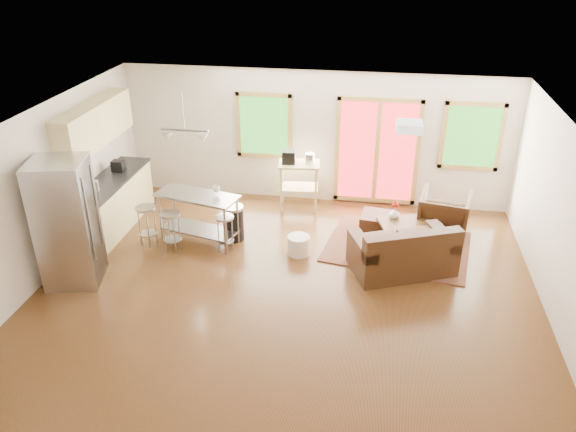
% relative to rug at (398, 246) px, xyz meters
% --- Properties ---
extents(floor, '(7.50, 7.00, 0.02)m').
position_rel_rug_xyz_m(floor, '(-1.67, -1.78, -0.02)').
color(floor, '#3D230F').
rests_on(floor, ground).
extents(ceiling, '(7.50, 7.00, 0.02)m').
position_rel_rug_xyz_m(ceiling, '(-1.67, -1.78, 2.60)').
color(ceiling, white).
rests_on(ceiling, ground).
extents(back_wall, '(7.50, 0.02, 2.60)m').
position_rel_rug_xyz_m(back_wall, '(-1.67, 1.73, 1.29)').
color(back_wall, silver).
rests_on(back_wall, ground).
extents(left_wall, '(0.02, 7.00, 2.60)m').
position_rel_rug_xyz_m(left_wall, '(-5.43, -1.78, 1.29)').
color(left_wall, silver).
rests_on(left_wall, ground).
extents(right_wall, '(0.02, 7.00, 2.60)m').
position_rel_rug_xyz_m(right_wall, '(2.09, -1.78, 1.29)').
color(right_wall, silver).
rests_on(right_wall, ground).
extents(front_wall, '(7.50, 0.02, 2.60)m').
position_rel_rug_xyz_m(front_wall, '(-1.67, -5.29, 1.29)').
color(front_wall, silver).
rests_on(front_wall, ground).
extents(window_left, '(1.10, 0.05, 1.30)m').
position_rel_rug_xyz_m(window_left, '(-2.67, 1.68, 1.49)').
color(window_left, '#25601C').
rests_on(window_left, back_wall).
extents(french_doors, '(1.60, 0.05, 2.10)m').
position_rel_rug_xyz_m(french_doors, '(-0.47, 1.68, 1.09)').
color(french_doors, red).
rests_on(french_doors, back_wall).
extents(window_right, '(1.10, 0.05, 1.30)m').
position_rel_rug_xyz_m(window_right, '(1.23, 1.68, 1.49)').
color(window_right, '#25601C').
rests_on(window_right, back_wall).
extents(rug, '(2.63, 2.18, 0.02)m').
position_rel_rug_xyz_m(rug, '(0.00, 0.00, 0.00)').
color(rug, '#495730').
rests_on(rug, floor).
extents(loveseat, '(1.78, 1.42, 0.83)m').
position_rel_rug_xyz_m(loveseat, '(0.06, -0.76, 0.32)').
color(loveseat, black).
rests_on(loveseat, floor).
extents(coffee_table, '(1.18, 0.90, 0.42)m').
position_rel_rug_xyz_m(coffee_table, '(0.19, 0.13, 0.35)').
color(coffee_table, '#3D2C17').
rests_on(coffee_table, floor).
extents(armchair, '(0.97, 0.93, 0.86)m').
position_rel_rug_xyz_m(armchair, '(0.78, 0.63, 0.42)').
color(armchair, black).
rests_on(armchair, floor).
extents(ottoman, '(0.63, 0.63, 0.37)m').
position_rel_rug_xyz_m(ottoman, '(-0.37, 0.45, 0.17)').
color(ottoman, black).
rests_on(ottoman, floor).
extents(pouf, '(0.44, 0.44, 0.33)m').
position_rel_rug_xyz_m(pouf, '(-1.65, -0.50, 0.15)').
color(pouf, white).
rests_on(pouf, floor).
extents(vase, '(0.23, 0.23, 0.32)m').
position_rel_rug_xyz_m(vase, '(-0.09, 0.29, 0.50)').
color(vase, silver).
rests_on(vase, coffee_table).
extents(book, '(0.24, 0.07, 0.32)m').
position_rel_rug_xyz_m(book, '(0.33, -0.17, 0.55)').
color(book, maroon).
rests_on(book, coffee_table).
extents(cabinets, '(0.64, 2.24, 2.30)m').
position_rel_rug_xyz_m(cabinets, '(-5.16, -0.07, 0.92)').
color(cabinets, '#D8C683').
rests_on(cabinets, floor).
extents(refrigerator, '(0.95, 0.93, 1.98)m').
position_rel_rug_xyz_m(refrigerator, '(-4.94, -1.84, 0.98)').
color(refrigerator, '#B7BABC').
rests_on(refrigerator, floor).
extents(island, '(1.51, 0.89, 0.90)m').
position_rel_rug_xyz_m(island, '(-3.42, -0.36, 0.60)').
color(island, '#B7BABC').
rests_on(island, floor).
extents(cup, '(0.14, 0.12, 0.13)m').
position_rel_rug_xyz_m(cup, '(-3.09, -0.29, 1.00)').
color(cup, white).
rests_on(cup, island).
extents(bar_stool_a, '(0.43, 0.43, 0.72)m').
position_rel_rug_xyz_m(bar_stool_a, '(-4.26, -0.61, 0.52)').
color(bar_stool_a, '#B7BABC').
rests_on(bar_stool_a, floor).
extents(bar_stool_b, '(0.38, 0.38, 0.72)m').
position_rel_rug_xyz_m(bar_stool_b, '(-3.77, -0.75, 0.52)').
color(bar_stool_b, '#B7BABC').
rests_on(bar_stool_b, floor).
extents(bar_stool_c, '(0.39, 0.39, 0.66)m').
position_rel_rug_xyz_m(bar_stool_c, '(-2.89, -0.61, 0.48)').
color(bar_stool_c, '#B7BABC').
rests_on(bar_stool_c, floor).
extents(trash_can, '(0.37, 0.37, 0.64)m').
position_rel_rug_xyz_m(trash_can, '(-2.84, -0.18, 0.31)').
color(trash_can, black).
rests_on(trash_can, floor).
extents(kitchen_cart, '(0.82, 0.58, 1.18)m').
position_rel_rug_xyz_m(kitchen_cart, '(-1.94, 1.24, 0.80)').
color(kitchen_cart, '#D8C683').
rests_on(kitchen_cart, floor).
extents(ceiling_flush, '(0.35, 0.35, 0.12)m').
position_rel_rug_xyz_m(ceiling_flush, '(-0.07, -1.18, 2.52)').
color(ceiling_flush, white).
rests_on(ceiling_flush, ceiling).
extents(pendant_light, '(0.80, 0.18, 0.79)m').
position_rel_rug_xyz_m(pendant_light, '(-3.57, -0.28, 1.89)').
color(pendant_light, gray).
rests_on(pendant_light, ceiling).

